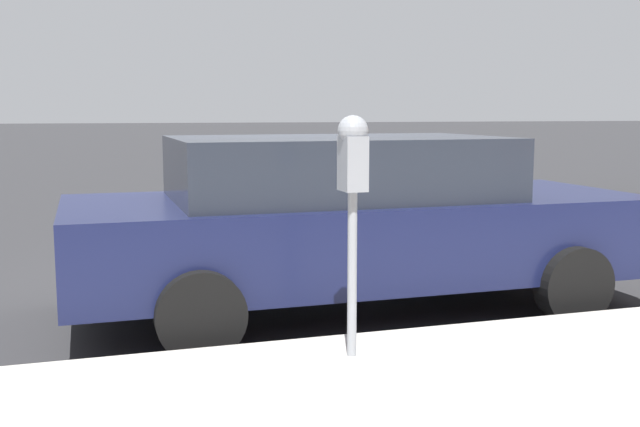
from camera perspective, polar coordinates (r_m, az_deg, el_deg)
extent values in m
plane|color=#2B2B2D|center=(7.42, -3.22, -5.69)|extent=(220.00, 220.00, 0.00)
cylinder|color=gray|center=(4.75, 2.46, -4.65)|extent=(0.06, 0.06, 1.06)
cube|color=gray|center=(4.65, 2.51, 3.82)|extent=(0.20, 0.14, 0.34)
sphere|color=gray|center=(4.64, 2.53, 6.33)|extent=(0.19, 0.19, 0.19)
cube|color=#19389E|center=(4.75, 2.08, 3.39)|extent=(0.01, 0.11, 0.12)
cube|color=black|center=(4.74, 2.08, 4.83)|extent=(0.01, 0.10, 0.08)
cube|color=#14193D|center=(6.54, 2.93, -1.64)|extent=(1.93, 4.94, 0.67)
cube|color=#232833|center=(6.41, 1.31, 3.54)|extent=(1.69, 2.77, 0.52)
cylinder|color=black|center=(8.08, 10.75, -2.38)|extent=(0.22, 0.64, 0.64)
cylinder|color=black|center=(6.50, 18.76, -5.14)|extent=(0.22, 0.64, 0.64)
cylinder|color=black|center=(7.18, -11.37, -3.67)|extent=(0.22, 0.64, 0.64)
cylinder|color=black|center=(5.33, -9.11, -7.62)|extent=(0.22, 0.64, 0.64)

